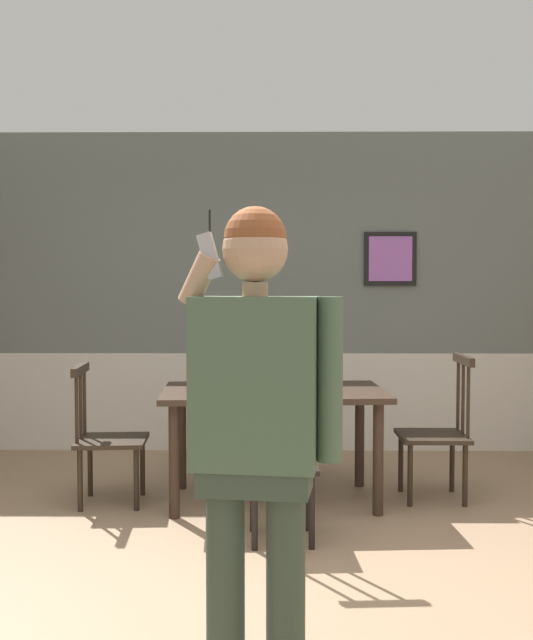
{
  "coord_description": "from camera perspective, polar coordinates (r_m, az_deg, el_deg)",
  "views": [
    {
      "loc": [
        0.17,
        -3.61,
        1.5
      ],
      "look_at": [
        0.13,
        -0.2,
        1.34
      ],
      "focal_mm": 42.34,
      "sensor_mm": 36.0,
      "label": 1
    }
  ],
  "objects": [
    {
      "name": "dining_table",
      "position": [
        5.24,
        0.55,
        -6.36
      ],
      "size": [
        1.57,
        1.0,
        0.78
      ],
      "rotation": [
        0.0,
        0.0,
        0.06
      ],
      "color": "#38281E",
      "rests_on": "ground_plane"
    },
    {
      "name": "chair_at_table_head",
      "position": [
        5.34,
        -12.02,
        -8.62
      ],
      "size": [
        0.49,
        0.49,
        0.95
      ],
      "rotation": [
        0.0,
        0.0,
        4.78
      ],
      "color": "#2D2319",
      "rests_on": "ground_plane"
    },
    {
      "name": "room_back_partition",
      "position": [
        6.83,
        -0.8,
        1.65
      ],
      "size": [
        6.55,
        0.17,
        2.86
      ],
      "color": "slate",
      "rests_on": "ground_plane"
    },
    {
      "name": "ground_plane",
      "position": [
        3.91,
        -2.03,
        -19.9
      ],
      "size": [
        7.21,
        7.21,
        0.0
      ],
      "primitive_type": "plane",
      "color": "#9E7F60"
    },
    {
      "name": "chair_near_window",
      "position": [
        5.46,
        12.84,
        -8.21
      ],
      "size": [
        0.46,
        0.46,
        1.01
      ],
      "rotation": [
        0.0,
        0.0,
        1.57
      ],
      "color": "#2D2319",
      "rests_on": "ground_plane"
    },
    {
      "name": "person_figure",
      "position": [
        2.69,
        -0.71,
        -7.18
      ],
      "size": [
        0.59,
        0.3,
        1.78
      ],
      "rotation": [
        0.0,
        0.0,
        3.01
      ],
      "color": "#3A493A",
      "rests_on": "ground_plane"
    },
    {
      "name": "chair_opposite_corner",
      "position": [
        4.45,
        1.16,
        -10.56
      ],
      "size": [
        0.43,
        0.43,
        1.05
      ],
      "rotation": [
        0.0,
        0.0,
        0.06
      ],
      "color": "black",
      "rests_on": "ground_plane"
    },
    {
      "name": "chair_by_doorway",
      "position": [
        6.1,
        0.1,
        -6.97
      ],
      "size": [
        0.43,
        0.43,
        1.02
      ],
      "rotation": [
        0.0,
        0.0,
        3.21
      ],
      "color": "black",
      "rests_on": "ground_plane"
    }
  ]
}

